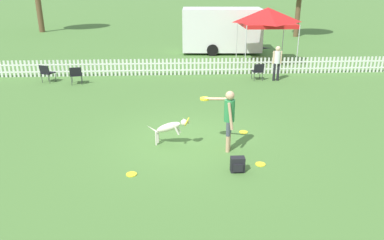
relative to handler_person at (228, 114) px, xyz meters
The scene contains 14 objects.
ground_plane 1.65m from the handler_person, 145.28° to the left, with size 240.00×240.00×0.00m, color #4C7A38.
handler_person is the anchor object (origin of this frame).
leaping_dog 1.67m from the handler_person, 165.02° to the left, with size 1.24×0.50×0.87m.
frisbee_near_handler 1.74m from the handler_person, 60.08° to the left, with size 0.26×0.26×0.02m.
frisbee_near_dog 2.97m from the handler_person, 153.48° to the right, with size 0.26×0.26×0.02m.
frisbee_midfield 1.57m from the handler_person, 50.78° to the right, with size 0.26×0.26×0.02m.
backpack_on_grass 1.51m from the handler_person, 85.85° to the right, with size 0.34×0.24×0.38m.
picket_fence 8.54m from the handler_person, 96.96° to the left, with size 23.56×0.04×0.79m.
folding_chair_blue_left 7.69m from the handler_person, 71.31° to the left, with size 0.51×0.52×0.78m.
folding_chair_center 9.03m from the handler_person, 128.93° to the left, with size 0.57×0.58×0.79m.
folding_chair_green_right 10.25m from the handler_person, 133.57° to the left, with size 0.64×0.65×0.80m.
canopy_tent_main 11.32m from the handler_person, 71.44° to the left, with size 2.69×2.69×2.96m.
spectator_standing 7.87m from the handler_person, 65.46° to the left, with size 0.42×0.27×1.57m.
equipment_trailer 14.24m from the handler_person, 83.32° to the left, with size 5.65×2.70×2.66m.
Camera 1 is at (-0.43, -9.96, 4.47)m, focal length 35.00 mm.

